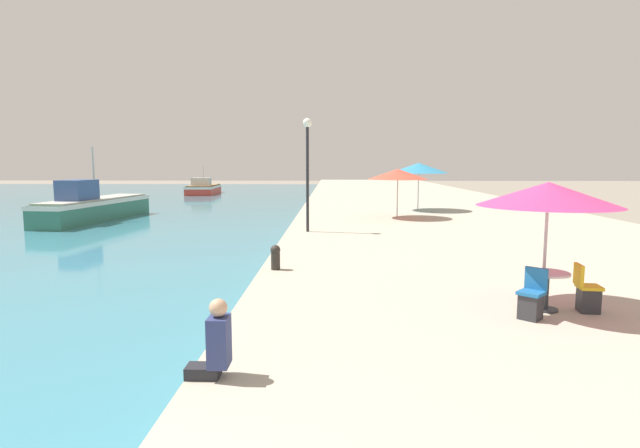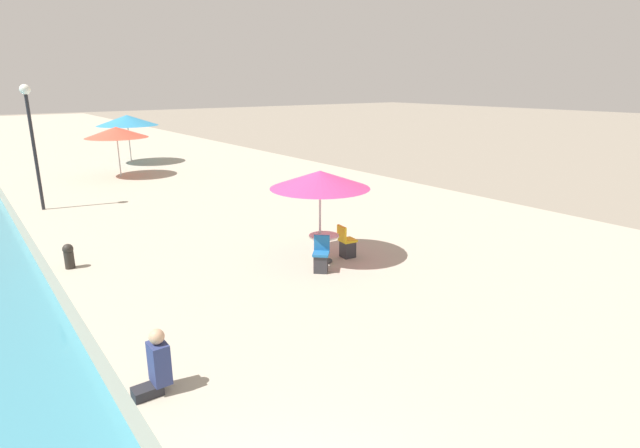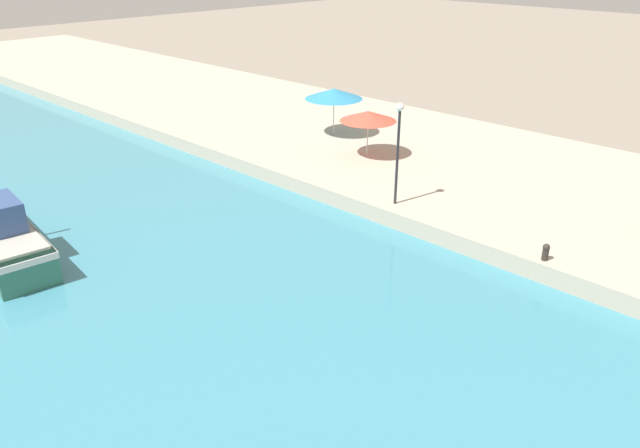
{
  "view_description": "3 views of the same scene",
  "coord_description": "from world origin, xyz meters",
  "px_view_note": "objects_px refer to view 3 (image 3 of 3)",
  "views": [
    {
      "loc": [
        1.9,
        -2.09,
        3.58
      ],
      "look_at": [
        1.5,
        14.1,
        1.6
      ],
      "focal_mm": 28.0,
      "sensor_mm": 36.0,
      "label": 1
    },
    {
      "loc": [
        -1.62,
        -2.79,
        5.43
      ],
      "look_at": [
        5.98,
        7.41,
        1.8
      ],
      "focal_mm": 28.0,
      "sensor_mm": 36.0,
      "label": 2
    },
    {
      "loc": [
        -19.98,
        2.51,
        11.51
      ],
      "look_at": [
        -4.0,
        18.0,
        1.4
      ],
      "focal_mm": 35.0,
      "sensor_mm": 36.0,
      "label": 3
    }
  ],
  "objects_px": {
    "cafe_umbrella_striped": "(334,94)",
    "mooring_bollard": "(546,251)",
    "cafe_umbrella_white": "(368,116)",
    "lamppost": "(398,137)"
  },
  "relations": [
    {
      "from": "cafe_umbrella_striped",
      "to": "lamppost",
      "type": "bearing_deg",
      "value": -122.78
    },
    {
      "from": "mooring_bollard",
      "to": "cafe_umbrella_striped",
      "type": "bearing_deg",
      "value": 68.62
    },
    {
      "from": "cafe_umbrella_white",
      "to": "mooring_bollard",
      "type": "xyz_separation_m",
      "value": [
        -4.8,
        -12.62,
        -1.88
      ]
    },
    {
      "from": "mooring_bollard",
      "to": "cafe_umbrella_white",
      "type": "bearing_deg",
      "value": 69.16
    },
    {
      "from": "cafe_umbrella_striped",
      "to": "mooring_bollard",
      "type": "height_order",
      "value": "cafe_umbrella_striped"
    },
    {
      "from": "cafe_umbrella_striped",
      "to": "mooring_bollard",
      "type": "distance_m",
      "value": 18.13
    },
    {
      "from": "cafe_umbrella_white",
      "to": "cafe_umbrella_striped",
      "type": "distance_m",
      "value": 4.51
    },
    {
      "from": "cafe_umbrella_white",
      "to": "cafe_umbrella_striped",
      "type": "xyz_separation_m",
      "value": [
        1.76,
        4.15,
        0.27
      ]
    },
    {
      "from": "cafe_umbrella_striped",
      "to": "mooring_bollard",
      "type": "bearing_deg",
      "value": -111.38
    },
    {
      "from": "cafe_umbrella_white",
      "to": "lamppost",
      "type": "bearing_deg",
      "value": -129.21
    }
  ]
}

